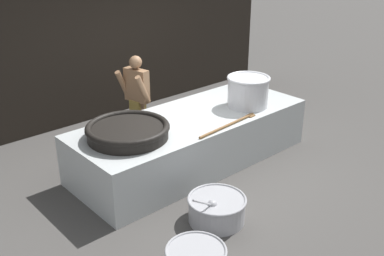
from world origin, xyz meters
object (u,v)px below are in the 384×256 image
object	(u,v)px
prep_bowl_vegetables	(217,208)
stock_pot	(248,91)
giant_wok_near	(128,131)
cook	(137,97)

from	to	relation	value
prep_bowl_vegetables	stock_pot	bearing A→B (deg)	32.33
giant_wok_near	stock_pot	size ratio (longest dim) A/B	1.66
stock_pot	prep_bowl_vegetables	size ratio (longest dim) A/B	0.73
cook	prep_bowl_vegetables	world-z (taller)	cook
stock_pot	giant_wok_near	bearing A→B (deg)	172.93
giant_wok_near	stock_pot	xyz separation A→B (m)	(2.17, -0.27, 0.15)
stock_pot	cook	xyz separation A→B (m)	(-1.19, 1.44, -0.21)
stock_pot	cook	size ratio (longest dim) A/B	0.45
stock_pot	prep_bowl_vegetables	bearing A→B (deg)	-147.67
giant_wok_near	prep_bowl_vegetables	bearing A→B (deg)	-76.60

